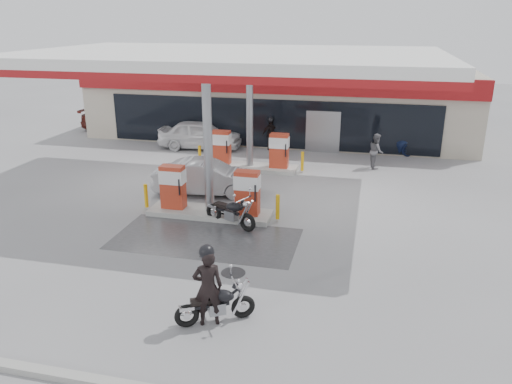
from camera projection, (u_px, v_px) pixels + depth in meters
ground at (191, 237)px, 16.38m from camera, size 90.00×90.00×0.00m
wet_patch at (206, 239)px, 16.27m from camera, size 6.00×3.00×0.00m
drain_cover at (233, 273)px, 14.11m from camera, size 0.70×0.70×0.01m
kerb at (68, 377)px, 9.94m from camera, size 28.00×0.25×0.15m
store_building at (281, 101)px, 30.34m from camera, size 22.00×8.22×4.00m
canopy at (231, 60)px, 19.22m from camera, size 16.00×10.02×5.51m
pump_island_near at (210, 197)px, 17.98m from camera, size 5.14×1.30×1.78m
pump_island_far at (250, 154)px, 23.49m from camera, size 5.14×1.30×1.78m
main_motorcycle at (217, 305)px, 11.71m from camera, size 1.76×1.12×1.00m
biker_main at (208, 288)px, 11.49m from camera, size 0.82×0.70×1.91m
parked_motorcycle at (231, 213)px, 17.08m from camera, size 2.04×1.18×1.11m
sedan_white at (200, 135)px, 27.18m from camera, size 4.66×2.18×1.54m
attendant at (376, 151)px, 23.64m from camera, size 0.77×0.91×1.66m
hatchback_silver at (207, 177)px, 20.19m from camera, size 4.39×1.99×1.40m
parked_car_left at (118, 121)px, 31.17m from camera, size 4.90×2.35×1.38m
parked_car_right at (429, 139)px, 26.73m from camera, size 5.03×3.63×1.27m
biker_walking at (271, 134)px, 26.89m from camera, size 1.03×0.95×1.70m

